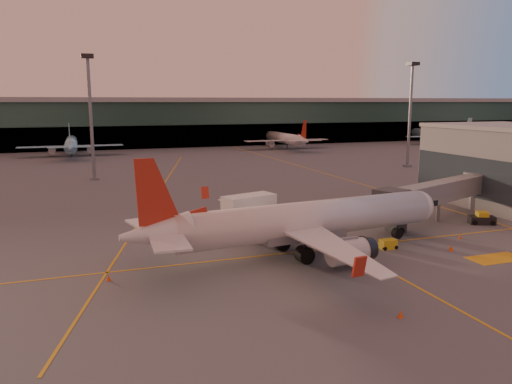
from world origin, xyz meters
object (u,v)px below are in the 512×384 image
object	(u,v)px
catering_truck	(250,212)
pushback_tug	(482,219)
main_airplane	(300,222)
gpu_cart	(388,244)

from	to	relation	value
catering_truck	pushback_tug	bearing A→B (deg)	-26.11
catering_truck	pushback_tug	distance (m)	31.65
pushback_tug	main_airplane	bearing A→B (deg)	-146.43
gpu_cart	main_airplane	bearing A→B (deg)	172.81
main_airplane	pushback_tug	xyz separation A→B (m)	(28.73, 4.47, -2.96)
main_airplane	pushback_tug	bearing A→B (deg)	2.74
main_airplane	catering_truck	world-z (taller)	main_airplane
catering_truck	pushback_tug	size ratio (longest dim) A/B	1.90
catering_truck	gpu_cart	size ratio (longest dim) A/B	3.69
catering_truck	main_airplane	bearing A→B (deg)	-92.51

